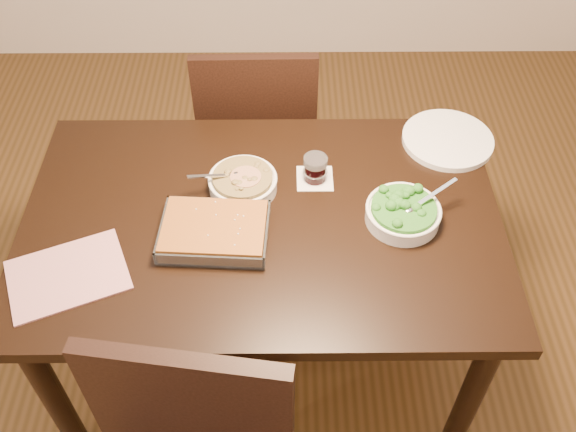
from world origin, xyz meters
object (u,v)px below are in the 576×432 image
Objects in this scene: dinner_plate at (448,140)px; table at (263,239)px; baking_dish at (214,231)px; stew_bowl at (243,182)px; broccoli_bowl at (403,213)px; wine_tumbler at (315,168)px; chair_far at (258,130)px.

table is at bearing -151.21° from dinner_plate.
baking_dish reaches higher than table.
stew_bowl is 0.69m from dinner_plate.
broccoli_bowl is 0.54m from baking_dish.
chair_far is (-0.20, 0.51, -0.28)m from wine_tumbler.
baking_dish reaches higher than dinner_plate.
broccoli_bowl reaches higher than table.
broccoli_bowl is 0.25× the size of chair_far.
chair_far is at bearing 87.64° from stew_bowl.
stew_bowl is (-0.06, 0.12, 0.12)m from table.
baking_dish is 0.37m from wine_tumbler.
stew_bowl is 0.97× the size of broccoli_bowl.
table is at bearing -63.84° from stew_bowl.
stew_bowl reaches higher than baking_dish.
wine_tumbler is 0.62m from chair_far.
broccoli_bowl is 0.30m from wine_tumbler.
chair_far is (-0.64, 0.34, -0.24)m from dinner_plate.
table is 5.99× the size of broccoli_bowl.
dinner_plate is (0.66, 0.21, -0.02)m from stew_bowl.
dinner_plate is (0.60, 0.33, 0.11)m from table.
stew_bowl is at bearing -162.25° from dinner_plate.
chair_far reaches higher than dinner_plate.
dinner_plate is 0.76m from chair_far.
wine_tumbler reaches higher than baking_dish.
dinner_plate reaches higher than table.
wine_tumbler is 0.47m from dinner_plate.
broccoli_bowl is at bearing 122.05° from chair_far.
stew_bowl reaches higher than table.
table is 6.20× the size of stew_bowl.
table is at bearing 178.41° from broccoli_bowl.
dinner_plate is at bearing 17.75° from stew_bowl.
stew_bowl is 0.77× the size of dinner_plate.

